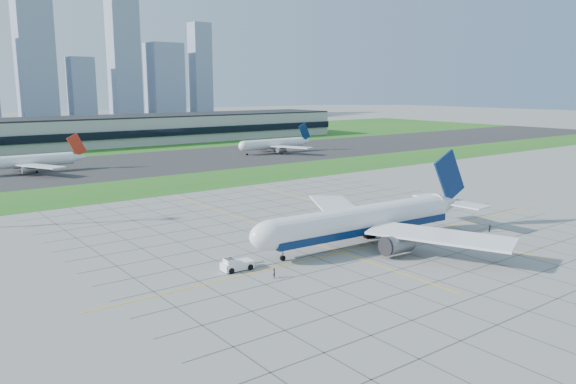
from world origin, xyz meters
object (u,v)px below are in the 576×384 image
(pushback_tug, at_px, (236,265))
(distant_jet_1, at_px, (28,161))
(crew_far, at_px, (490,228))
(distant_jet_2, at_px, (274,144))
(crew_near, at_px, (274,273))
(airliner, at_px, (364,221))

(pushback_tug, bearing_deg, distant_jet_1, 94.05)
(crew_far, relative_size, distant_jet_2, 0.04)
(crew_near, distance_m, distant_jet_1, 151.27)
(crew_far, height_order, distant_jet_1, distant_jet_1)
(airliner, height_order, pushback_tug, airliner)
(distant_jet_1, bearing_deg, crew_near, -88.06)
(pushback_tug, height_order, distant_jet_2, distant_jet_2)
(airliner, xyz_separation_m, distant_jet_2, (80.01, 142.83, -0.45))
(distant_jet_1, bearing_deg, crew_far, -68.49)
(crew_near, bearing_deg, crew_far, -70.48)
(crew_near, xyz_separation_m, distant_jet_2, (106.70, 148.57, 3.62))
(crew_far, bearing_deg, crew_near, -164.63)
(airliner, relative_size, distant_jet_2, 1.36)
(crew_near, bearing_deg, airliner, -54.14)
(crew_far, xyz_separation_m, distant_jet_1, (-61.20, 155.27, 3.63))
(pushback_tug, height_order, crew_near, pushback_tug)
(pushback_tug, bearing_deg, crew_far, -7.87)
(airliner, distance_m, pushback_tug, 29.98)
(pushback_tug, relative_size, distant_jet_1, 0.20)
(distant_jet_1, relative_size, distant_jet_2, 1.00)
(airliner, xyz_separation_m, crew_near, (-26.69, -5.73, -4.07))
(pushback_tug, xyz_separation_m, distant_jet_1, (-2.13, 143.72, 3.46))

